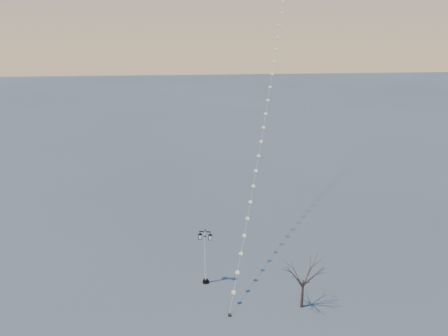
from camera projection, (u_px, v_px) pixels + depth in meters
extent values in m
plane|color=#525353|center=(223.00, 306.00, 33.36)|extent=(300.00, 300.00, 0.00)
cylinder|color=black|center=(206.00, 282.00, 36.38)|extent=(0.55, 0.55, 0.16)
cylinder|color=black|center=(206.00, 280.00, 36.33)|extent=(0.40, 0.40, 0.14)
cylinder|color=white|center=(205.00, 255.00, 35.55)|extent=(0.13, 0.13, 4.66)
cylinder|color=black|center=(205.00, 236.00, 34.97)|extent=(0.20, 0.20, 0.06)
cube|color=black|center=(205.00, 232.00, 34.84)|extent=(0.93, 0.28, 0.06)
sphere|color=black|center=(205.00, 230.00, 34.81)|extent=(0.14, 0.14, 0.14)
pyramid|color=black|center=(200.00, 233.00, 34.95)|extent=(0.44, 0.44, 0.14)
cube|color=beige|center=(200.00, 236.00, 35.05)|extent=(0.26, 0.26, 0.34)
cube|color=black|center=(200.00, 238.00, 35.11)|extent=(0.30, 0.30, 0.04)
pyramid|color=black|center=(210.00, 234.00, 34.84)|extent=(0.44, 0.44, 0.14)
cube|color=beige|center=(210.00, 237.00, 34.94)|extent=(0.26, 0.26, 0.34)
cube|color=black|center=(210.00, 239.00, 35.00)|extent=(0.30, 0.30, 0.04)
cone|color=#3E2D26|center=(302.00, 295.00, 32.99)|extent=(0.26, 0.26, 2.16)
cylinder|color=black|center=(230.00, 315.00, 32.25)|extent=(0.22, 0.22, 0.22)
cylinder|color=black|center=(230.00, 314.00, 32.24)|extent=(0.03, 0.03, 0.28)
cone|color=orange|center=(275.00, 35.00, 47.68)|extent=(0.09, 0.09, 0.31)
cylinder|color=white|center=(230.00, 309.00, 32.07)|extent=(0.02, 0.02, 0.89)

